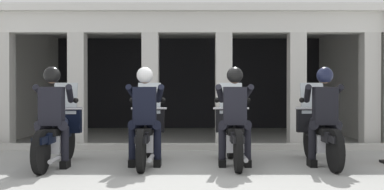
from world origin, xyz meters
name	(u,v)px	position (x,y,z in m)	size (l,w,h in m)	color
ground_plane	(193,144)	(0.00, 3.00, 0.00)	(80.00, 80.00, 0.00)	#999993
station_building	(190,64)	(-0.07, 5.27, 1.93)	(8.99, 5.38, 3.05)	black
kerb_strip	(189,147)	(-0.07, 2.14, 0.06)	(8.49, 0.24, 0.12)	#B7B5AD
motorcycle_far_left	(60,134)	(-2.14, 0.24, 0.50)	(0.62, 2.04, 1.35)	black
police_officer_far_left	(55,108)	(-2.15, -0.04, 0.94)	(0.63, 0.61, 1.58)	black
motorcycle_center_left	(149,133)	(-0.71, 0.39, 0.50)	(0.62, 2.04, 1.35)	black
police_officer_center_left	(147,108)	(-0.72, 0.10, 0.94)	(0.63, 0.61, 1.58)	black
motorcycle_center_right	(235,133)	(0.72, 0.38, 0.50)	(0.62, 2.04, 1.35)	black
police_officer_center_right	(237,108)	(0.72, 0.09, 0.94)	(0.63, 0.61, 1.58)	black
motorcycle_far_right	(322,134)	(2.15, 0.38, 0.50)	(0.62, 2.04, 1.35)	black
police_officer_far_right	(327,108)	(2.15, 0.10, 0.94)	(0.63, 0.61, 1.58)	black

